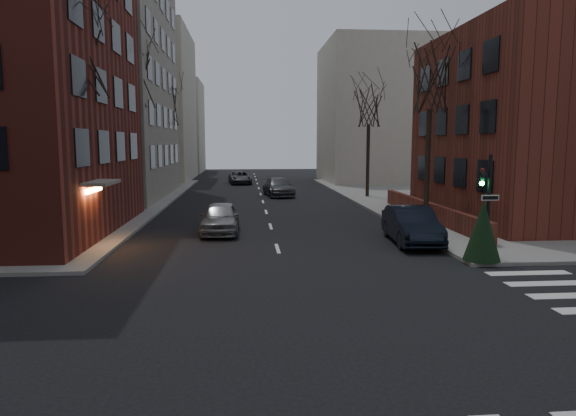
# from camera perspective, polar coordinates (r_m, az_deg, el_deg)

# --- Properties ---
(ground) EXTENTS (160.00, 160.00, 0.00)m
(ground) POSITION_cam_1_polar(r_m,az_deg,el_deg) (11.07, 2.96, -17.30)
(ground) COLOR black
(ground) RESTS_ON ground
(building_left_tan) EXTENTS (18.00, 18.00, 28.00)m
(building_left_tan) POSITION_cam_1_polar(r_m,az_deg,el_deg) (47.60, -25.16, 18.00)
(building_left_tan) COLOR #A29586
(building_left_tan) RESTS_ON ground
(building_right_brick) EXTENTS (12.00, 14.00, 11.00)m
(building_right_brick) POSITION_cam_1_polar(r_m,az_deg,el_deg) (34.06, 27.15, 7.99)
(building_right_brick) COLOR maroon
(building_right_brick) RESTS_ON ground
(low_wall_right) EXTENTS (0.35, 16.00, 1.00)m
(low_wall_right) POSITION_cam_1_polar(r_m,az_deg,el_deg) (31.14, 15.31, -0.28)
(low_wall_right) COLOR maroon
(low_wall_right) RESTS_ON sidewalk_far_right
(building_distant_la) EXTENTS (14.00, 16.00, 18.00)m
(building_distant_la) POSITION_cam_1_polar(r_m,az_deg,el_deg) (66.53, -16.91, 10.76)
(building_distant_la) COLOR #BFB5A2
(building_distant_la) RESTS_ON ground
(building_distant_ra) EXTENTS (14.00, 14.00, 16.00)m
(building_distant_ra) POSITION_cam_1_polar(r_m,az_deg,el_deg) (62.27, 10.63, 10.28)
(building_distant_ra) COLOR #BFB5A2
(building_distant_ra) RESTS_ON ground
(building_distant_lb) EXTENTS (10.00, 12.00, 14.00)m
(building_distant_lb) POSITION_cam_1_polar(r_m,az_deg,el_deg) (82.83, -13.02, 8.75)
(building_distant_lb) COLOR #BFB5A2
(building_distant_lb) RESTS_ON ground
(traffic_signal) EXTENTS (0.76, 0.44, 4.00)m
(traffic_signal) POSITION_cam_1_polar(r_m,az_deg,el_deg) (21.31, 21.19, -0.48)
(traffic_signal) COLOR black
(traffic_signal) RESTS_ON sidewalk_far_right
(tree_left_a) EXTENTS (4.18, 4.18, 10.26)m
(tree_left_a) POSITION_cam_1_polar(r_m,az_deg,el_deg) (25.39, -22.58, 15.50)
(tree_left_a) COLOR #2D231C
(tree_left_a) RESTS_ON sidewalk_far_left
(tree_left_b) EXTENTS (4.40, 4.40, 10.80)m
(tree_left_b) POSITION_cam_1_polar(r_m,az_deg,el_deg) (36.98, -16.83, 13.67)
(tree_left_b) COLOR #2D231C
(tree_left_b) RESTS_ON sidewalk_far_left
(tree_left_c) EXTENTS (3.96, 3.96, 9.72)m
(tree_left_c) POSITION_cam_1_polar(r_m,az_deg,el_deg) (50.64, -13.47, 10.96)
(tree_left_c) COLOR #2D231C
(tree_left_c) RESTS_ON sidewalk_far_left
(tree_right_a) EXTENTS (3.96, 3.96, 9.72)m
(tree_right_a) POSITION_cam_1_polar(r_m,az_deg,el_deg) (29.97, 15.54, 13.58)
(tree_right_a) COLOR #2D231C
(tree_right_a) RESTS_ON sidewalk_far_right
(tree_right_b) EXTENTS (3.74, 3.74, 9.18)m
(tree_right_b) POSITION_cam_1_polar(r_m,az_deg,el_deg) (43.30, 8.98, 11.14)
(tree_right_b) COLOR #2D231C
(tree_right_b) RESTS_ON sidewalk_far_right
(streetlamp_near) EXTENTS (0.36, 0.36, 6.28)m
(streetlamp_near) POSITION_cam_1_polar(r_m,az_deg,el_deg) (32.70, -16.94, 6.32)
(streetlamp_near) COLOR black
(streetlamp_near) RESTS_ON sidewalk_far_left
(streetlamp_far) EXTENTS (0.36, 0.36, 6.28)m
(streetlamp_far) POSITION_cam_1_polar(r_m,az_deg,el_deg) (52.42, -12.36, 6.71)
(streetlamp_far) COLOR black
(streetlamp_far) RESTS_ON sidewalk_far_left
(parked_sedan) EXTENTS (2.15, 5.28, 1.70)m
(parked_sedan) POSITION_cam_1_polar(r_m,az_deg,el_deg) (24.16, 13.57, -1.86)
(parked_sedan) COLOR black
(parked_sedan) RESTS_ON ground
(car_lane_silver) EXTENTS (1.91, 4.67, 1.58)m
(car_lane_silver) POSITION_cam_1_polar(r_m,az_deg,el_deg) (26.38, -7.54, -1.09)
(car_lane_silver) COLOR gray
(car_lane_silver) RESTS_ON ground
(car_lane_gray) EXTENTS (2.81, 5.55, 1.54)m
(car_lane_gray) POSITION_cam_1_polar(r_m,az_deg,el_deg) (44.46, -1.08, 2.33)
(car_lane_gray) COLOR #444349
(car_lane_gray) RESTS_ON ground
(car_lane_far) EXTENTS (2.83, 5.25, 1.40)m
(car_lane_far) POSITION_cam_1_polar(r_m,az_deg,el_deg) (57.83, -5.35, 3.38)
(car_lane_far) COLOR #3F3F44
(car_lane_far) RESTS_ON ground
(sandwich_board) EXTENTS (0.45, 0.59, 0.90)m
(sandwich_board) POSITION_cam_1_polar(r_m,az_deg,el_deg) (27.45, 20.92, -1.60)
(sandwich_board) COLOR silver
(sandwich_board) RESTS_ON sidewalk_far_right
(evergreen_shrub) EXTENTS (1.41, 1.41, 2.30)m
(evergreen_shrub) POSITION_cam_1_polar(r_m,az_deg,el_deg) (20.80, 20.82, -2.34)
(evergreen_shrub) COLOR black
(evergreen_shrub) RESTS_ON sidewalk_far_right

